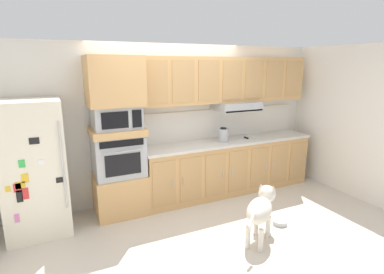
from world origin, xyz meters
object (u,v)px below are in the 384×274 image
(screwdriver, at_px, (247,138))
(electric_kettle, at_px, (223,135))
(built_in_oven, at_px, (118,155))
(microwave, at_px, (116,117))
(dog, at_px, (261,208))
(dog_food_bowl, at_px, (280,222))
(refrigerator, at_px, (34,168))

(screwdriver, distance_m, electric_kettle, 0.51)
(built_in_oven, distance_m, electric_kettle, 1.74)
(microwave, bearing_deg, dog, -46.29)
(built_in_oven, xyz_separation_m, electric_kettle, (1.74, -0.05, 0.13))
(built_in_oven, distance_m, microwave, 0.56)
(dog, height_order, dog_food_bowl, dog)
(dog, bearing_deg, screwdriver, 24.14)
(microwave, xyz_separation_m, dog_food_bowl, (1.92, -1.32, -1.43))
(refrigerator, height_order, screwdriver, refrigerator)
(refrigerator, bearing_deg, screwdriver, 0.84)
(refrigerator, distance_m, built_in_oven, 1.09)
(screwdriver, bearing_deg, electric_kettle, -176.71)
(refrigerator, height_order, dog, refrigerator)
(microwave, bearing_deg, electric_kettle, -1.56)
(refrigerator, relative_size, built_in_oven, 2.51)
(screwdriver, bearing_deg, microwave, 179.52)
(dog, bearing_deg, electric_kettle, 40.68)
(screwdriver, bearing_deg, dog, -118.58)
(built_in_oven, relative_size, dog, 0.88)
(built_in_oven, relative_size, screwdriver, 5.18)
(refrigerator, height_order, electric_kettle, refrigerator)
(built_in_oven, bearing_deg, screwdriver, -0.48)
(screwdriver, bearing_deg, built_in_oven, 179.52)
(refrigerator, relative_size, dog, 2.22)
(built_in_oven, relative_size, microwave, 1.09)
(built_in_oven, bearing_deg, refrigerator, -176.45)
(screwdriver, bearing_deg, dog_food_bowl, -103.70)
(dog, bearing_deg, dog_food_bowl, -17.66)
(microwave, bearing_deg, screwdriver, -0.48)
(electric_kettle, bearing_deg, built_in_oven, 178.44)
(refrigerator, height_order, microwave, refrigerator)
(microwave, height_order, electric_kettle, microwave)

